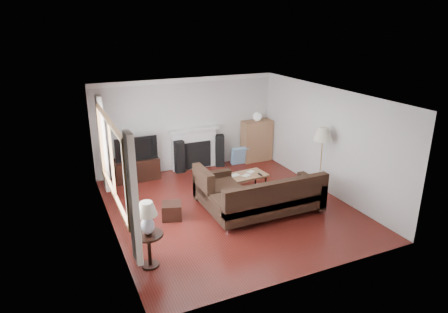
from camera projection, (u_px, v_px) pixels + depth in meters
name	position (u px, v px, depth m)	size (l,w,h in m)	color
room	(230.00, 154.00, 8.42)	(5.10, 5.60, 2.54)	#561813
window	(112.00, 160.00, 7.19)	(0.12, 2.74, 1.54)	brown
curtain_near	(133.00, 200.00, 5.95)	(0.10, 0.35, 2.10)	silver
curtain_far	(103.00, 144.00, 8.57)	(0.10, 0.35, 2.10)	silver
fireplace	(194.00, 148.00, 10.97)	(1.40, 0.26, 1.15)	white
tv_stand	(137.00, 169.00, 10.28)	(1.12, 0.50, 0.56)	black
television	(135.00, 148.00, 10.09)	(1.06, 0.14, 0.61)	black
speaker_left	(179.00, 156.00, 10.75)	(0.25, 0.30, 0.89)	black
speaker_right	(220.00, 151.00, 11.21)	(0.25, 0.29, 0.88)	black
bookshelf	(257.00, 141.00, 11.59)	(0.86, 0.41, 1.19)	#966846
globe_lamp	(257.00, 117.00, 11.35)	(0.25, 0.25, 0.25)	white
sectional_sofa	(268.00, 197.00, 8.38)	(2.58, 1.89, 0.83)	black
coffee_table	(245.00, 183.00, 9.62)	(1.06, 0.58, 0.41)	#8C6343
footstool	(172.00, 211.00, 8.30)	(0.40, 0.40, 0.34)	black
floor_lamp	(321.00, 162.00, 9.22)	(0.42, 0.42, 1.64)	#BB8941
side_table	(149.00, 250.00, 6.66)	(0.49, 0.49, 0.61)	black
table_lamp	(147.00, 218.00, 6.46)	(0.35, 0.35, 0.57)	silver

